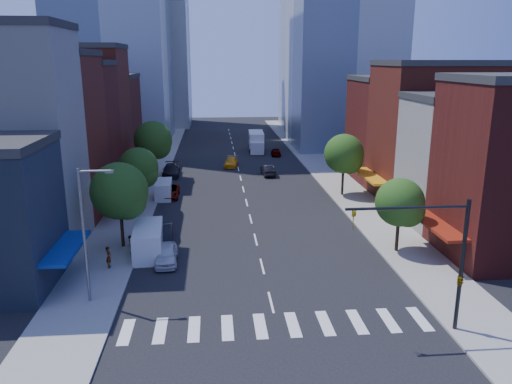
# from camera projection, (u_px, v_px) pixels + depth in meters

# --- Properties ---
(ground) EXTENTS (220.00, 220.00, 0.00)m
(ground) POSITION_uv_depth(u_px,v_px,m) (271.00, 302.00, 33.21)
(ground) COLOR black
(ground) RESTS_ON ground
(sidewalk_left) EXTENTS (5.00, 120.00, 0.15)m
(sidewalk_left) POSITION_uv_depth(u_px,v_px,m) (151.00, 173.00, 70.65)
(sidewalk_left) COLOR gray
(sidewalk_left) RESTS_ON ground
(sidewalk_right) EXTENTS (5.00, 120.00, 0.15)m
(sidewalk_right) POSITION_uv_depth(u_px,v_px,m) (325.00, 170.00, 72.73)
(sidewalk_right) COLOR gray
(sidewalk_right) RESTS_ON ground
(crosswalk) EXTENTS (19.00, 3.00, 0.01)m
(crosswalk) POSITION_uv_depth(u_px,v_px,m) (277.00, 325.00, 30.32)
(crosswalk) COLOR silver
(crosswalk) RESTS_ON ground
(bldg_left_1) EXTENTS (12.00, 8.00, 18.00)m
(bldg_left_1) POSITION_uv_depth(u_px,v_px,m) (0.00, 144.00, 40.69)
(bldg_left_1) COLOR beige
(bldg_left_1) RESTS_ON ground
(bldg_left_2) EXTENTS (12.00, 9.00, 16.00)m
(bldg_left_2) POSITION_uv_depth(u_px,v_px,m) (36.00, 140.00, 49.13)
(bldg_left_2) COLOR maroon
(bldg_left_2) RESTS_ON ground
(bldg_left_3) EXTENTS (12.00, 8.00, 15.00)m
(bldg_left_3) POSITION_uv_depth(u_px,v_px,m) (62.00, 132.00, 57.44)
(bldg_left_3) COLOR #511614
(bldg_left_3) RESTS_ON ground
(bldg_left_4) EXTENTS (12.00, 9.00, 17.00)m
(bldg_left_4) POSITION_uv_depth(u_px,v_px,m) (80.00, 116.00, 65.37)
(bldg_left_4) COLOR maroon
(bldg_left_4) RESTS_ON ground
(bldg_left_5) EXTENTS (12.00, 10.00, 13.00)m
(bldg_left_5) POSITION_uv_depth(u_px,v_px,m) (97.00, 122.00, 75.03)
(bldg_left_5) COLOR #511614
(bldg_left_5) RESTS_ON ground
(bldg_right_1) EXTENTS (12.00, 8.00, 12.00)m
(bldg_right_1) POSITION_uv_depth(u_px,v_px,m) (471.00, 163.00, 47.85)
(bldg_right_1) COLOR beige
(bldg_right_1) RESTS_ON ground
(bldg_right_2) EXTENTS (12.00, 10.00, 15.00)m
(bldg_right_2) POSITION_uv_depth(u_px,v_px,m) (432.00, 134.00, 56.13)
(bldg_right_2) COLOR maroon
(bldg_right_2) RESTS_ON ground
(bldg_right_3) EXTENTS (12.00, 10.00, 13.00)m
(bldg_right_3) POSITION_uv_depth(u_px,v_px,m) (399.00, 131.00, 66.01)
(bldg_right_3) COLOR #511614
(bldg_right_3) RESTS_ON ground
(tower_far_w) EXTENTS (18.00, 18.00, 56.00)m
(tower_far_w) POSITION_uv_depth(u_px,v_px,m) (148.00, 4.00, 115.94)
(tower_far_w) COLOR #9EA5AD
(tower_far_w) RESTS_ON ground
(traffic_signal) EXTENTS (7.24, 2.24, 8.00)m
(traffic_signal) POSITION_uv_depth(u_px,v_px,m) (452.00, 266.00, 28.63)
(traffic_signal) COLOR black
(traffic_signal) RESTS_ON sidewalk_right
(streetlight) EXTENTS (2.25, 0.25, 9.00)m
(streetlight) POSITION_uv_depth(u_px,v_px,m) (86.00, 227.00, 31.83)
(streetlight) COLOR slate
(streetlight) RESTS_ON sidewalk_left
(tree_left_near) EXTENTS (4.80, 4.80, 7.30)m
(tree_left_near) POSITION_uv_depth(u_px,v_px,m) (121.00, 193.00, 41.53)
(tree_left_near) COLOR black
(tree_left_near) RESTS_ON sidewalk_left
(tree_left_mid) EXTENTS (4.20, 4.20, 6.65)m
(tree_left_mid) POSITION_uv_depth(u_px,v_px,m) (140.00, 169.00, 52.20)
(tree_left_mid) COLOR black
(tree_left_mid) RESTS_ON sidewalk_left
(tree_left_far) EXTENTS (5.00, 5.00, 7.75)m
(tree_left_far) POSITION_uv_depth(u_px,v_px,m) (154.00, 142.00, 65.50)
(tree_left_far) COLOR black
(tree_left_far) RESTS_ON sidewalk_left
(tree_right_near) EXTENTS (4.00, 4.00, 6.20)m
(tree_right_near) POSITION_uv_depth(u_px,v_px,m) (402.00, 204.00, 40.73)
(tree_right_near) COLOR black
(tree_right_near) RESTS_ON sidewalk_right
(tree_right_far) EXTENTS (4.60, 4.60, 7.20)m
(tree_right_far) POSITION_uv_depth(u_px,v_px,m) (345.00, 155.00, 57.88)
(tree_right_far) COLOR black
(tree_right_far) RESTS_ON sidewalk_right
(parked_car_front) EXTENTS (1.88, 4.35, 1.46)m
(parked_car_front) POSITION_uv_depth(u_px,v_px,m) (166.00, 254.00, 39.43)
(parked_car_front) COLOR silver
(parked_car_front) RESTS_ON ground
(parked_car_second) EXTENTS (1.86, 4.71, 1.53)m
(parked_car_second) POSITION_uv_depth(u_px,v_px,m) (163.00, 234.00, 44.02)
(parked_car_second) COLOR black
(parked_car_second) RESTS_ON ground
(parked_car_third) EXTENTS (2.23, 4.82, 1.34)m
(parked_car_third) POSITION_uv_depth(u_px,v_px,m) (169.00, 192.00, 58.35)
(parked_car_third) COLOR #999999
(parked_car_third) RESTS_ON ground
(parked_car_rear) EXTENTS (2.33, 5.58, 1.61)m
(parked_car_rear) POSITION_uv_depth(u_px,v_px,m) (171.00, 170.00, 69.01)
(parked_car_rear) COLOR black
(parked_car_rear) RESTS_ON ground
(cargo_van_near) EXTENTS (2.66, 5.81, 2.42)m
(cargo_van_near) POSITION_uv_depth(u_px,v_px,m) (148.00, 241.00, 41.00)
(cargo_van_near) COLOR silver
(cargo_van_near) RESTS_ON ground
(cargo_van_far) EXTENTS (2.04, 4.67, 1.96)m
(cargo_van_far) POSITION_uv_depth(u_px,v_px,m) (164.00, 190.00, 58.02)
(cargo_van_far) COLOR white
(cargo_van_far) RESTS_ON ground
(taxi) EXTENTS (2.47, 4.83, 1.34)m
(taxi) POSITION_uv_depth(u_px,v_px,m) (231.00, 162.00, 74.98)
(taxi) COLOR #F2A10C
(taxi) RESTS_ON ground
(traffic_car_oncoming) EXTENTS (1.80, 4.52, 1.46)m
(traffic_car_oncoming) POSITION_uv_depth(u_px,v_px,m) (268.00, 170.00, 69.42)
(traffic_car_oncoming) COLOR black
(traffic_car_oncoming) RESTS_ON ground
(traffic_car_far) EXTENTS (1.74, 3.85, 1.28)m
(traffic_car_far) POSITION_uv_depth(u_px,v_px,m) (276.00, 152.00, 83.56)
(traffic_car_far) COLOR #999999
(traffic_car_far) RESTS_ON ground
(box_truck) EXTENTS (2.85, 8.36, 3.33)m
(box_truck) POSITION_uv_depth(u_px,v_px,m) (256.00, 142.00, 87.40)
(box_truck) COLOR silver
(box_truck) RESTS_ON ground
(pedestrian_near) EXTENTS (0.48, 0.66, 1.69)m
(pedestrian_near) POSITION_uv_depth(u_px,v_px,m) (109.00, 257.00, 38.22)
(pedestrian_near) COLOR #999999
(pedestrian_near) RESTS_ON sidewalk_left
(pedestrian_far) EXTENTS (0.82, 0.95, 1.68)m
(pedestrian_far) POSITION_uv_depth(u_px,v_px,m) (131.00, 246.00, 40.57)
(pedestrian_far) COLOR #999999
(pedestrian_far) RESTS_ON sidewalk_left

